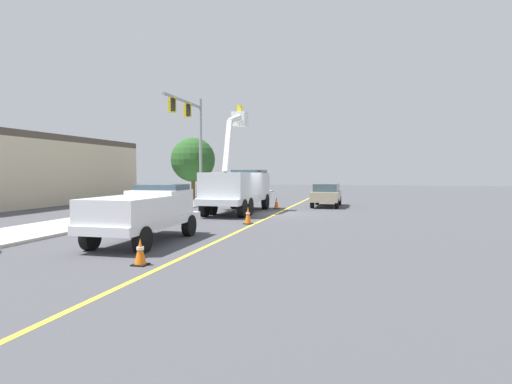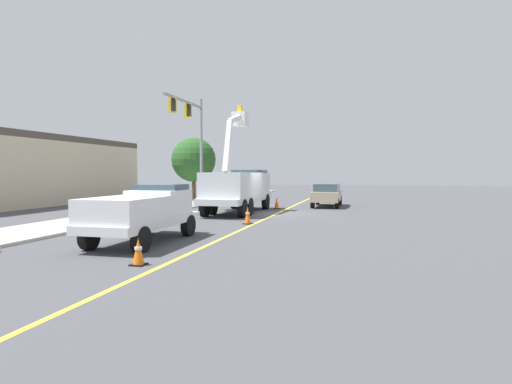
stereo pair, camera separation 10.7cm
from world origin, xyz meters
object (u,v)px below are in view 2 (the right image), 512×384
utility_bucket_truck (239,187)px  traffic_signal_mast (192,130)px  service_pickup_truck (143,212)px  passing_minivan (327,193)px  traffic_cone_mid_rear (277,203)px  traffic_cone_mid_front (248,215)px  traffic_cone_leading (138,252)px

utility_bucket_truck → traffic_signal_mast: bearing=51.6°
service_pickup_truck → passing_minivan: (18.10, -4.60, -0.15)m
traffic_cone_mid_rear → traffic_signal_mast: (0.59, 6.58, 5.27)m
passing_minivan → traffic_signal_mast: 11.03m
traffic_cone_mid_front → traffic_signal_mast: (9.50, 7.16, 5.26)m
service_pickup_truck → traffic_cone_mid_front: (6.28, -2.06, -0.70)m
service_pickup_truck → traffic_signal_mast: (15.78, 5.10, 4.56)m
passing_minivan → traffic_cone_leading: bearing=172.8°
traffic_cone_mid_front → service_pickup_truck: bearing=161.8°
service_pickup_truck → traffic_cone_leading: 3.99m
utility_bucket_truck → traffic_cone_mid_rear: utility_bucket_truck is taller
utility_bucket_truck → traffic_signal_mast: (3.84, 4.85, 4.07)m
service_pickup_truck → traffic_cone_mid_rear: (15.19, -1.48, -0.70)m
traffic_cone_mid_rear → service_pickup_truck: bearing=174.4°
traffic_cone_mid_rear → passing_minivan: bearing=-47.0°
service_pickup_truck → traffic_signal_mast: traffic_signal_mast is taller
traffic_cone_leading → traffic_signal_mast: 21.13m
passing_minivan → traffic_cone_mid_front: passing_minivan is taller
traffic_cone_mid_rear → traffic_signal_mast: traffic_signal_mast is taller
service_pickup_truck → traffic_cone_mid_rear: size_ratio=6.69×
passing_minivan → traffic_cone_leading: 21.72m
service_pickup_truck → traffic_cone_leading: bearing=-151.4°
passing_minivan → utility_bucket_truck: bearing=141.8°
passing_minivan → traffic_signal_mast: (-2.32, 9.70, 4.71)m
utility_bucket_truck → traffic_cone_mid_front: bearing=-157.8°
service_pickup_truck → passing_minivan: size_ratio=1.17×
traffic_cone_leading → traffic_cone_mid_front: (9.73, -0.18, 0.05)m
traffic_cone_mid_front → traffic_cone_mid_rear: (8.91, 0.58, -0.01)m
traffic_cone_mid_rear → traffic_cone_leading: bearing=-178.8°
utility_bucket_truck → passing_minivan: 7.87m
traffic_cone_mid_rear → traffic_signal_mast: size_ratio=0.10×
traffic_cone_leading → traffic_signal_mast: (19.22, 6.98, 5.31)m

